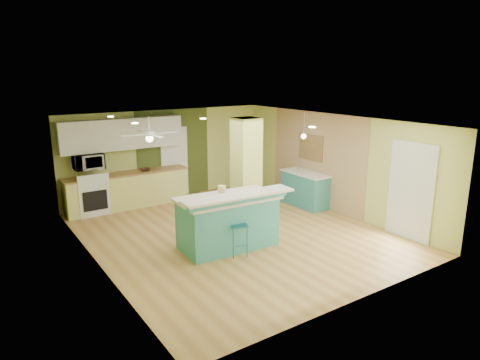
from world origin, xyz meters
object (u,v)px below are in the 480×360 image
fruit_bowl (145,170)px  canister (222,190)px  bar_stool (238,223)px  side_counter (305,189)px  peninsula (228,221)px

fruit_bowl → canister: size_ratio=1.48×
bar_stool → side_counter: bearing=46.3°
canister → peninsula: bearing=-88.7°
peninsula → fruit_bowl: (-0.29, 3.69, 0.40)m
bar_stool → side_counter: size_ratio=0.70×
side_counter → fruit_bowl: size_ratio=5.17×
peninsula → canister: (-0.01, 0.23, 0.59)m
side_counter → canister: 3.46m
peninsula → side_counter: peninsula is taller
side_counter → canister: size_ratio=7.67×
side_counter → fruit_bowl: bearing=145.1°
bar_stool → canister: size_ratio=5.34×
bar_stool → canister: (0.04, 0.64, 0.50)m
canister → fruit_bowl: bearing=94.7°
canister → side_counter: bearing=17.5°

